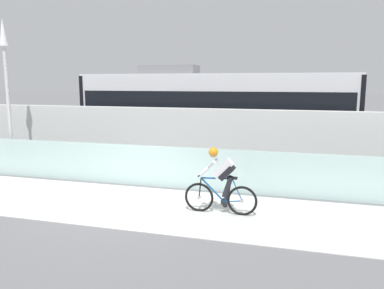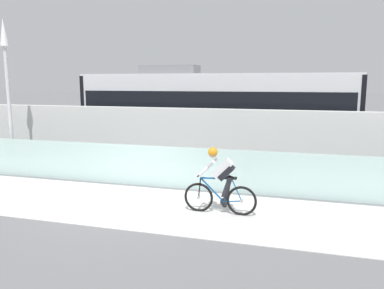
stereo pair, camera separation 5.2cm
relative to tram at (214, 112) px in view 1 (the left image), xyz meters
The scene contains 9 objects.
ground_plane 7.17m from the tram, 97.94° to the right, with size 200.00×200.00×0.00m, color slate.
bike_path_deck 7.17m from the tram, 97.94° to the right, with size 32.00×3.20×0.01m, color silver.
glass_parapet 5.25m from the tram, 100.82° to the right, with size 32.00×0.05×1.24m, color silver.
concrete_barrier_wall 3.43m from the tram, 106.62° to the right, with size 32.00×0.36×2.25m, color silver.
tram_rail_near 2.23m from the tram, 143.09° to the right, with size 32.00×0.08×0.01m, color #595654.
tram_rail_far 2.23m from the tram, 143.09° to the left, with size 32.00×0.08×0.01m, color #595654.
tram is the anchor object (origin of this frame).
cyclist_on_bike 7.14m from the tram, 76.24° to the right, with size 1.77×0.58×1.61m.
lamp_post_antenna 7.83m from the tram, 142.42° to the right, with size 0.28×0.28×5.20m.
Camera 1 is at (4.36, -8.63, 3.13)m, focal length 35.68 mm.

